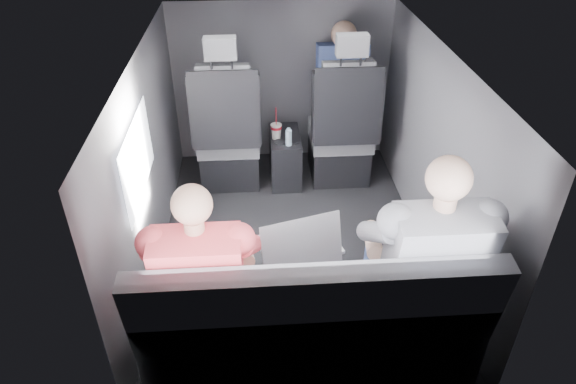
{
  "coord_description": "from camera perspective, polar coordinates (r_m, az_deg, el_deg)",
  "views": [
    {
      "loc": [
        -0.23,
        -2.78,
        2.3
      ],
      "look_at": [
        -0.04,
        -0.05,
        0.47
      ],
      "focal_mm": 32.0,
      "sensor_mm": 36.0,
      "label": 1
    }
  ],
  "objects": [
    {
      "name": "laptop_white",
      "position": [
        2.6,
        -9.7,
        -6.81
      ],
      "size": [
        0.37,
        0.4,
        0.23
      ],
      "color": "white",
      "rests_on": "passenger_rear_left"
    },
    {
      "name": "laptop_black",
      "position": [
        2.7,
        14.39,
        -5.74
      ],
      "size": [
        0.37,
        0.35,
        0.24
      ],
      "color": "black",
      "rests_on": "passenger_rear_right"
    },
    {
      "name": "panel_left",
      "position": [
        3.29,
        -15.19,
        2.8
      ],
      "size": [
        0.02,
        2.6,
        1.35
      ],
      "primitive_type": "cube",
      "color": "#56565B",
      "rests_on": "floor"
    },
    {
      "name": "panel_right",
      "position": [
        3.41,
        15.94,
        3.88
      ],
      "size": [
        0.02,
        2.6,
        1.35
      ],
      "primitive_type": "cube",
      "color": "#56565B",
      "rests_on": "floor"
    },
    {
      "name": "front_seat_right",
      "position": [
        4.14,
        5.95,
        6.23
      ],
      "size": [
        0.52,
        0.58,
        1.26
      ],
      "color": "black",
      "rests_on": "floor"
    },
    {
      "name": "passenger_rear_right",
      "position": [
        2.57,
        14.71,
        -7.53
      ],
      "size": [
        0.54,
        0.66,
        1.29
      ],
      "color": "navy",
      "rests_on": "rear_bench"
    },
    {
      "name": "side_window",
      "position": [
        2.92,
        -16.34,
        3.59
      ],
      "size": [
        0.02,
        0.75,
        0.42
      ],
      "primitive_type": "cube",
      "color": "white",
      "rests_on": "panel_left"
    },
    {
      "name": "water_bottle",
      "position": [
        3.96,
        0.07,
        6.1
      ],
      "size": [
        0.05,
        0.05,
        0.14
      ],
      "color": "#A9D1E5",
      "rests_on": "center_console"
    },
    {
      "name": "floor",
      "position": [
        3.61,
        0.6,
        -5.81
      ],
      "size": [
        2.6,
        2.6,
        0.0
      ],
      "primitive_type": "plane",
      "color": "black",
      "rests_on": "ground"
    },
    {
      "name": "passenger_front_right",
      "position": [
        4.23,
        5.92,
        12.05
      ],
      "size": [
        0.4,
        0.4,
        0.8
      ],
      "color": "navy",
      "rests_on": "front_seat_right"
    },
    {
      "name": "laptop_silver",
      "position": [
        2.6,
        1.34,
        -5.88
      ],
      "size": [
        0.46,
        0.46,
        0.28
      ],
      "color": "#B1B1B6",
      "rests_on": "rear_bench"
    },
    {
      "name": "center_console",
      "position": [
        4.22,
        -0.33,
        3.9
      ],
      "size": [
        0.24,
        0.48,
        0.41
      ],
      "color": "black",
      "rests_on": "floor"
    },
    {
      "name": "panel_front",
      "position": [
        4.4,
        -0.72,
        12.01
      ],
      "size": [
        1.8,
        0.02,
        1.35
      ],
      "primitive_type": "cube",
      "color": "#56565B",
      "rests_on": "floor"
    },
    {
      "name": "rear_bench",
      "position": [
        2.64,
        2.52,
        -15.31
      ],
      "size": [
        1.6,
        0.57,
        0.92
      ],
      "color": "#58595D",
      "rests_on": "floor"
    },
    {
      "name": "soda_cup",
      "position": [
        4.06,
        -1.32,
        6.83
      ],
      "size": [
        0.09,
        0.09,
        0.26
      ],
      "color": "white",
      "rests_on": "center_console"
    },
    {
      "name": "seatbelt",
      "position": [
        3.82,
        6.71,
        10.37
      ],
      "size": [
        0.35,
        0.11,
        0.59
      ],
      "primitive_type": "cube",
      "rotation": [
        -0.14,
        0.49,
        0.0
      ],
      "color": "black",
      "rests_on": "front_seat_right"
    },
    {
      "name": "panel_back",
      "position": [
        2.21,
        3.44,
        -13.71
      ],
      "size": [
        1.8,
        0.02,
        1.35
      ],
      "primitive_type": "cube",
      "color": "#56565B",
      "rests_on": "floor"
    },
    {
      "name": "front_seat_left",
      "position": [
        4.09,
        -6.64,
        5.81
      ],
      "size": [
        0.52,
        0.58,
        1.26
      ],
      "color": "black",
      "rests_on": "floor"
    },
    {
      "name": "passenger_rear_left",
      "position": [
        2.49,
        -9.26,
        -9.37
      ],
      "size": [
        0.49,
        0.61,
        1.2
      ],
      "color": "#313136",
      "rests_on": "rear_bench"
    },
    {
      "name": "ceiling",
      "position": [
        2.95,
        0.75,
        14.9
      ],
      "size": [
        2.6,
        2.6,
        0.0
      ],
      "primitive_type": "plane",
      "rotation": [
        3.14,
        0.0,
        0.0
      ],
      "color": "#B2B2AD",
      "rests_on": "panel_back"
    }
  ]
}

